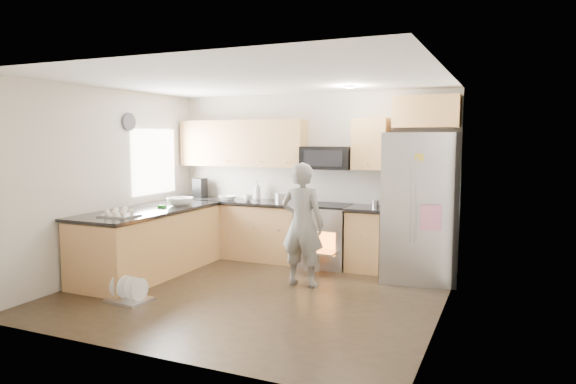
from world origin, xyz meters
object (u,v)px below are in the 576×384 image
at_px(refrigerator, 419,207).
at_px(dish_rack, 129,294).
at_px(person, 302,224).
at_px(stove_range, 324,221).

bearing_deg(refrigerator, dish_rack, -152.17).
xyz_separation_m(refrigerator, person, (-1.33, -0.86, -0.19)).
height_order(stove_range, dish_rack, stove_range).
bearing_deg(stove_range, refrigerator, -9.70).
bearing_deg(dish_rack, refrigerator, 37.83).
bearing_deg(person, refrigerator, -145.42).
bearing_deg(refrigerator, stove_range, 160.30).
distance_m(stove_range, refrigerator, 1.48).
relative_size(refrigerator, dish_rack, 3.87).
xyz_separation_m(stove_range, person, (0.09, -1.10, 0.13)).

